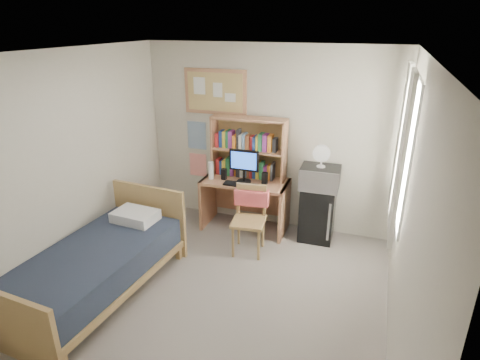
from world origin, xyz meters
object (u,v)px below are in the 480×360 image
(speaker_left, at_px, (224,174))
(microwave, at_px, (320,177))
(desk_fan, at_px, (322,157))
(bed, at_px, (96,272))
(speaker_right, at_px, (265,179))
(desk_chair, at_px, (248,221))
(mini_fridge, at_px, (317,213))
(monitor, at_px, (244,167))
(bulletin_board, at_px, (215,92))
(desk, at_px, (245,204))

(speaker_left, relative_size, microwave, 0.31)
(speaker_left, relative_size, desk_fan, 0.56)
(bed, xyz_separation_m, speaker_right, (1.36, 1.95, 0.56))
(desk_chair, relative_size, speaker_left, 5.73)
(mini_fridge, distance_m, speaker_left, 1.41)
(bed, distance_m, desk_fan, 3.07)
(monitor, xyz_separation_m, speaker_left, (-0.30, -0.00, -0.14))
(mini_fridge, xyz_separation_m, desk_fan, (0.00, -0.02, 0.82))
(bulletin_board, relative_size, microwave, 1.84)
(mini_fridge, distance_m, microwave, 0.53)
(speaker_left, bearing_deg, desk_fan, 3.84)
(desk_chair, height_order, speaker_right, speaker_right)
(bulletin_board, bearing_deg, monitor, -33.08)
(speaker_left, xyz_separation_m, microwave, (1.34, 0.11, 0.09))
(microwave, distance_m, desk_fan, 0.29)
(speaker_right, xyz_separation_m, desk_fan, (0.74, 0.10, 0.37))
(mini_fridge, distance_m, monitor, 1.20)
(desk, bearing_deg, monitor, -90.00)
(monitor, bearing_deg, microwave, 4.95)
(bulletin_board, distance_m, mini_fridge, 2.23)
(speaker_right, bearing_deg, bulletin_board, 156.50)
(bed, bearing_deg, speaker_right, 58.93)
(mini_fridge, bearing_deg, monitor, -174.96)
(speaker_right, bearing_deg, monitor, -180.00)
(mini_fridge, xyz_separation_m, bed, (-2.09, -2.06, -0.11))
(microwave, bearing_deg, desk_fan, 0.00)
(microwave, bearing_deg, bulletin_board, 168.93)
(desk, distance_m, mini_fridge, 1.04)
(bed, bearing_deg, desk, 66.01)
(monitor, height_order, speaker_left, monitor)
(monitor, bearing_deg, bulletin_board, 146.23)
(desk_chair, relative_size, desk_fan, 3.23)
(desk, bearing_deg, mini_fridge, 2.75)
(desk_chair, xyz_separation_m, speaker_right, (0.05, 0.56, 0.39))
(bulletin_board, relative_size, monitor, 2.12)
(bulletin_board, height_order, monitor, bulletin_board)
(desk_chair, height_order, monitor, monitor)
(bed, bearing_deg, speaker_left, 72.49)
(bed, bearing_deg, desk_chair, 50.49)
(microwave, xyz_separation_m, desk_fan, (0.00, 0.00, 0.29))
(monitor, xyz_separation_m, microwave, (1.04, 0.10, -0.06))
(bulletin_board, bearing_deg, desk, -28.61)
(speaker_right, bearing_deg, desk, 168.69)
(desk_fan, bearing_deg, mini_fridge, 90.00)
(bed, distance_m, monitor, 2.32)
(mini_fridge, xyz_separation_m, speaker_right, (-0.74, -0.12, 0.46))
(monitor, relative_size, desk_fan, 1.58)
(desk, relative_size, desk_chair, 1.34)
(bulletin_board, distance_m, bed, 2.88)
(mini_fridge, relative_size, speaker_right, 4.43)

